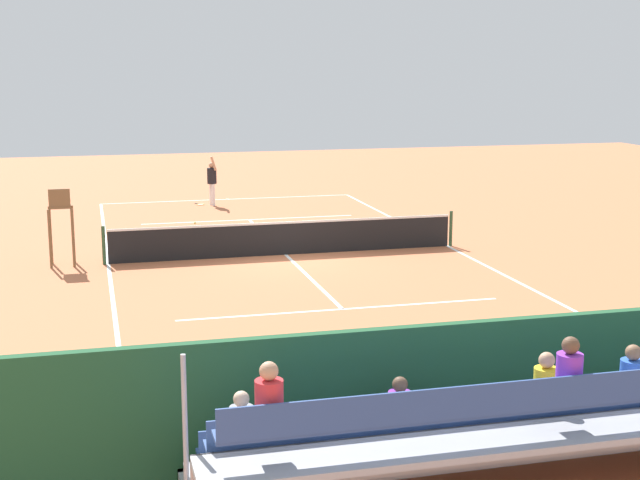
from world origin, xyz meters
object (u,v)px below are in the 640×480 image
Objects in this scene: equipment_bag at (562,418)px; tennis_player at (212,179)px; tennis_ball_near at (195,223)px; bleacher_stand at (541,429)px; umpire_chair at (61,218)px; tennis_net at (286,238)px; tennis_racket at (200,204)px.

tennis_player reaches higher than equipment_bag.
tennis_ball_near is at bearing -80.10° from equipment_bag.
bleacher_stand reaches higher than tennis_ball_near.
umpire_chair is (6.15, -15.49, 0.35)m from bleacher_stand.
umpire_chair is 7.14m from tennis_ball_near.
bleacher_stand reaches higher than tennis_net.
tennis_net is 9.96m from tennis_racket.
tennis_player is at bearing -84.52° from equipment_bag.
bleacher_stand is 21.19m from tennis_ball_near.
bleacher_stand is 4.70× the size of tennis_player.
tennis_net reaches higher than tennis_ball_near.
equipment_bag is 1.55× the size of tennis_racket.
tennis_racket is at bearing -116.88° from umpire_chair.
tennis_ball_near is at bearing -71.17° from tennis_net.
umpire_chair is 1.11× the size of tennis_player.
tennis_net is at bearing -90.18° from bleacher_stand.
equipment_bag is 23.11m from tennis_player.
tennis_player is at bearing -85.13° from tennis_net.
tennis_player reaches higher than tennis_ball_near.
tennis_net is at bearing 97.26° from tennis_racket.
umpire_chair is at bearing 63.12° from tennis_racket.
bleacher_stand is 10.07× the size of equipment_bag.
tennis_player is 29.18× the size of tennis_ball_near.
bleacher_stand reaches higher than equipment_bag.
tennis_player is (0.82, -9.59, 0.51)m from tennis_net.
umpire_chair is 15.54m from equipment_bag.
bleacher_stand is 24.97m from tennis_player.
umpire_chair is at bearing -1.09° from tennis_net.
tennis_ball_near is at bearing -84.86° from bleacher_stand.
equipment_bag is 13.64× the size of tennis_ball_near.
umpire_chair reaches higher than tennis_net.
tennis_net is 4.81× the size of umpire_chair.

